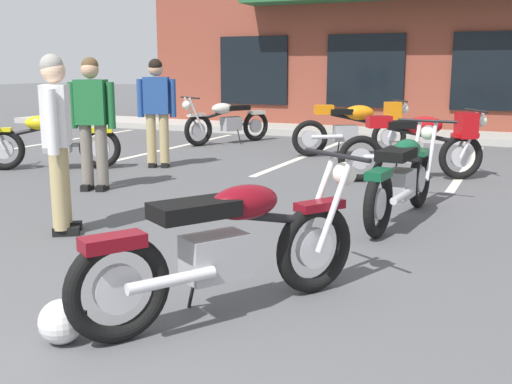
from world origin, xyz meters
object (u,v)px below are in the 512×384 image
(person_near_building, at_px, (92,116))
(helmet_on_pavement, at_px, (62,321))
(motorcycle_green_cafe_racer, at_px, (227,121))
(person_in_shorts_foreground, at_px, (57,134))
(motorcycle_foreground_classic, at_px, (229,244))
(motorcycle_orange_scrambler, at_px, (420,143))
(motorcycle_red_sportbike, at_px, (403,176))
(motorcycle_cream_vintage, at_px, (50,139))
(person_in_black_shirt, at_px, (157,107))
(motorcycle_blue_standard, at_px, (356,126))

(person_near_building, xyz_separation_m, helmet_on_pavement, (2.70, -3.71, -0.82))
(motorcycle_green_cafe_racer, height_order, person_in_shorts_foreground, person_in_shorts_foreground)
(motorcycle_foreground_classic, height_order, helmet_on_pavement, motorcycle_foreground_classic)
(motorcycle_green_cafe_racer, relative_size, motorcycle_orange_scrambler, 1.02)
(motorcycle_red_sportbike, distance_m, motorcycle_orange_scrambler, 2.41)
(motorcycle_cream_vintage, bearing_deg, person_in_shorts_foreground, -46.43)
(motorcycle_red_sportbike, height_order, helmet_on_pavement, motorcycle_red_sportbike)
(motorcycle_green_cafe_racer, height_order, person_in_black_shirt, person_in_black_shirt)
(motorcycle_orange_scrambler, relative_size, person_near_building, 1.12)
(motorcycle_foreground_classic, xyz_separation_m, motorcycle_cream_vintage, (-5.03, 3.95, 0.00))
(motorcycle_blue_standard, relative_size, person_in_shorts_foreground, 1.11)
(person_in_black_shirt, height_order, person_in_shorts_foreground, same)
(motorcycle_foreground_classic, height_order, person_near_building, person_near_building)
(motorcycle_red_sportbike, relative_size, motorcycle_orange_scrambler, 1.12)
(motorcycle_orange_scrambler, xyz_separation_m, helmet_on_pavement, (-0.99, -6.08, -0.40))
(motorcycle_blue_standard, bearing_deg, motorcycle_red_sportbike, -69.32)
(motorcycle_blue_standard, height_order, motorcycle_cream_vintage, same)
(person_in_shorts_foreground, height_order, helmet_on_pavement, person_in_shorts_foreground)
(motorcycle_blue_standard, xyz_separation_m, motorcycle_green_cafe_racer, (-2.87, 0.63, -0.07))
(motorcycle_orange_scrambler, distance_m, person_in_black_shirt, 3.98)
(person_in_black_shirt, distance_m, person_in_shorts_foreground, 3.89)
(motorcycle_blue_standard, distance_m, motorcycle_cream_vintage, 5.14)
(person_near_building, height_order, helmet_on_pavement, person_near_building)
(motorcycle_cream_vintage, distance_m, person_in_black_shirt, 1.70)
(person_near_building, relative_size, helmet_on_pavement, 6.44)
(motorcycle_foreground_classic, relative_size, motorcycle_blue_standard, 1.00)
(motorcycle_orange_scrambler, bearing_deg, motorcycle_green_cafe_racer, 148.50)
(motorcycle_blue_standard, relative_size, helmet_on_pavement, 7.16)
(motorcycle_orange_scrambler, bearing_deg, motorcycle_red_sportbike, -84.60)
(person_in_shorts_foreground, bearing_deg, motorcycle_red_sportbike, 32.39)
(person_near_building, bearing_deg, helmet_on_pavement, -53.99)
(motorcycle_red_sportbike, relative_size, person_in_shorts_foreground, 1.26)
(motorcycle_red_sportbike, xyz_separation_m, motorcycle_orange_scrambler, (-0.23, 2.40, 0.07))
(motorcycle_red_sportbike, height_order, person_in_shorts_foreground, person_in_shorts_foreground)
(person_near_building, bearing_deg, motorcycle_cream_vintage, 148.31)
(motorcycle_green_cafe_racer, height_order, motorcycle_orange_scrambler, same)
(motorcycle_green_cafe_racer, distance_m, person_in_black_shirt, 3.23)
(motorcycle_red_sportbike, height_order, person_in_black_shirt, person_in_black_shirt)
(motorcycle_blue_standard, bearing_deg, motorcycle_green_cafe_racer, 167.57)
(person_near_building, bearing_deg, motorcycle_red_sportbike, -0.30)
(motorcycle_orange_scrambler, height_order, motorcycle_cream_vintage, same)
(motorcycle_foreground_classic, distance_m, motorcycle_orange_scrambler, 5.31)
(motorcycle_red_sportbike, height_order, motorcycle_blue_standard, same)
(motorcycle_foreground_classic, distance_m, motorcycle_green_cafe_racer, 8.90)
(motorcycle_green_cafe_racer, distance_m, motorcycle_cream_vintage, 4.13)
(motorcycle_foreground_classic, xyz_separation_m, helmet_on_pavement, (-0.69, -0.78, -0.33))
(motorcycle_cream_vintage, xyz_separation_m, person_in_shorts_foreground, (2.70, -2.84, 0.49))
(motorcycle_green_cafe_racer, height_order, helmet_on_pavement, motorcycle_green_cafe_racer)
(motorcycle_red_sportbike, bearing_deg, motorcycle_cream_vintage, 169.43)
(motorcycle_cream_vintage, height_order, helmet_on_pavement, motorcycle_cream_vintage)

